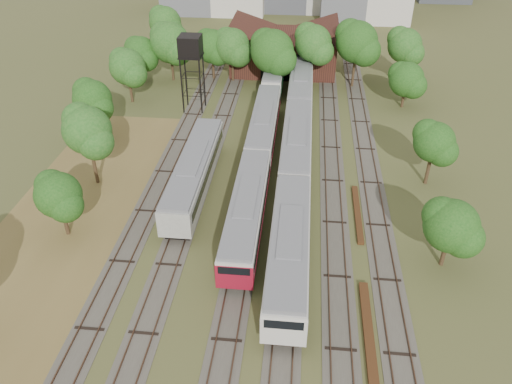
# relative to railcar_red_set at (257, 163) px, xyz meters

# --- Properties ---
(ground) EXTENTS (240.00, 240.00, 0.00)m
(ground) POSITION_rel_railcar_red_set_xyz_m (2.00, -24.71, -1.92)
(ground) COLOR #475123
(ground) RESTS_ON ground
(dry_grass_patch) EXTENTS (14.00, 60.00, 0.04)m
(dry_grass_patch) POSITION_rel_railcar_red_set_xyz_m (-16.00, -16.71, -1.90)
(dry_grass_patch) COLOR brown
(dry_grass_patch) RESTS_ON ground
(tracks) EXTENTS (24.60, 80.00, 0.19)m
(tracks) POSITION_rel_railcar_red_set_xyz_m (1.33, 0.29, -1.88)
(tracks) COLOR #4C473D
(tracks) RESTS_ON ground
(railcar_red_set) EXTENTS (2.94, 34.58, 3.63)m
(railcar_red_set) POSITION_rel_railcar_red_set_xyz_m (0.00, 0.00, 0.00)
(railcar_red_set) COLOR black
(railcar_red_set) RESTS_ON ground
(railcar_green_set) EXTENTS (3.18, 52.08, 3.93)m
(railcar_green_set) POSITION_rel_railcar_red_set_xyz_m (4.00, 3.77, 0.16)
(railcar_green_set) COLOR black
(railcar_green_set) RESTS_ON ground
(railcar_rear) EXTENTS (2.75, 16.08, 3.39)m
(railcar_rear) POSITION_rel_railcar_red_set_xyz_m (0.00, 27.25, -0.13)
(railcar_rear) COLOR black
(railcar_rear) RESTS_ON ground
(old_grey_coach) EXTENTS (3.03, 18.00, 3.75)m
(old_grey_coach) POSITION_rel_railcar_red_set_xyz_m (-6.00, -2.70, 0.13)
(old_grey_coach) COLOR black
(old_grey_coach) RESTS_ON ground
(water_tower) EXTENTS (2.87, 2.87, 9.93)m
(water_tower) POSITION_rel_railcar_red_set_xyz_m (-10.06, 16.55, 6.45)
(water_tower) COLOR black
(water_tower) RESTS_ON ground
(rail_pile_near) EXTENTS (0.69, 10.30, 0.34)m
(rail_pile_near) POSITION_rel_railcar_red_set_xyz_m (10.00, -20.18, -1.75)
(rail_pile_near) COLOR #512E17
(rail_pile_near) RESTS_ON ground
(rail_pile_far) EXTENTS (0.57, 9.10, 0.30)m
(rail_pile_far) POSITION_rel_railcar_red_set_xyz_m (10.20, -5.46, -1.77)
(rail_pile_far) COLOR #512E17
(rail_pile_far) RESTS_ON ground
(maintenance_shed) EXTENTS (16.45, 11.55, 7.58)m
(maintenance_shed) POSITION_rel_railcar_red_set_xyz_m (1.00, 33.27, 0.99)
(maintenance_shed) COLOR #331812
(maintenance_shed) RESTS_ON ground
(tree_band_left) EXTENTS (8.21, 75.62, 8.51)m
(tree_band_left) POSITION_rel_railcar_red_set_xyz_m (-18.41, 5.77, 3.23)
(tree_band_left) COLOR #382616
(tree_band_left) RESTS_ON ground
(tree_band_far) EXTENTS (39.32, 9.98, 9.58)m
(tree_band_far) POSITION_rel_railcar_red_set_xyz_m (-0.07, 26.44, 3.97)
(tree_band_far) COLOR #382616
(tree_band_far) RESTS_ON ground
(tree_band_right) EXTENTS (5.70, 36.52, 6.90)m
(tree_band_right) POSITION_rel_railcar_red_set_xyz_m (17.42, 4.07, 2.29)
(tree_band_right) COLOR #382616
(tree_band_right) RESTS_ON ground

